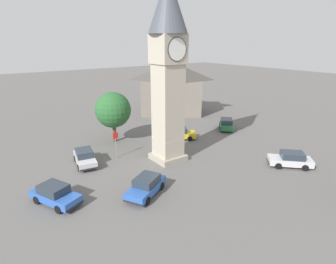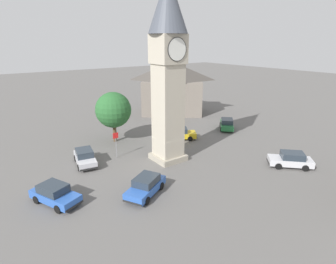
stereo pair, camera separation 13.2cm
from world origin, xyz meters
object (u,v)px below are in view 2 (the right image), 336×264
at_px(car_red_corner, 179,133).
at_px(car_white_side, 55,194).
at_px(pedestrian, 157,120).
at_px(clock_tower, 168,58).
at_px(car_green_alley, 146,186).
at_px(car_blue_kerb, 227,124).
at_px(car_silver_kerb, 85,157).
at_px(tree, 113,110).
at_px(road_sign, 116,141).
at_px(car_black_far, 291,160).
at_px(building_terrace_right, 172,87).

xyz_separation_m(car_red_corner, car_white_side, (-16.69, -5.72, 0.00)).
distance_m(car_white_side, pedestrian, 20.93).
distance_m(clock_tower, car_green_alley, 12.01).
relative_size(car_blue_kerb, pedestrian, 2.44).
height_order(car_silver_kerb, tree, tree).
relative_size(car_white_side, road_sign, 1.59).
height_order(car_white_side, car_black_far, same).
bearing_deg(building_terrace_right, car_black_far, -98.11).
bearing_deg(pedestrian, car_black_far, -80.05).
distance_m(car_red_corner, pedestrian, 6.03).
relative_size(car_blue_kerb, tree, 0.67).
bearing_deg(tree, car_silver_kerb, -141.05).
height_order(car_white_side, tree, tree).
bearing_deg(pedestrian, tree, -166.30).
bearing_deg(building_terrace_right, car_white_side, -144.55).
relative_size(clock_tower, pedestrian, 10.58).
distance_m(car_green_alley, road_sign, 8.35).
relative_size(car_black_far, pedestrian, 2.44).
height_order(car_green_alley, pedestrian, pedestrian).
height_order(car_blue_kerb, car_green_alley, same).
bearing_deg(tree, car_white_side, -134.68).
bearing_deg(building_terrace_right, car_green_alley, -131.37).
relative_size(car_green_alley, building_terrace_right, 0.35).
xyz_separation_m(car_green_alley, building_terrace_right, (17.78, 20.19, 3.68)).
height_order(car_green_alley, road_sign, road_sign).
bearing_deg(car_blue_kerb, car_red_corner, 175.34).
distance_m(clock_tower, tree, 10.74).
height_order(car_silver_kerb, road_sign, road_sign).
height_order(clock_tower, building_terrace_right, clock_tower).
bearing_deg(car_blue_kerb, pedestrian, 138.07).
bearing_deg(building_terrace_right, car_blue_kerb, -86.95).
bearing_deg(road_sign, tree, 66.29).
distance_m(car_blue_kerb, building_terrace_right, 12.65).
relative_size(car_blue_kerb, building_terrace_right, 0.33).
height_order(clock_tower, tree, clock_tower).
height_order(car_blue_kerb, car_black_far, same).
distance_m(car_black_far, road_sign, 17.85).
distance_m(building_terrace_right, road_sign, 20.52).
bearing_deg(car_silver_kerb, tree, 38.95).
xyz_separation_m(car_blue_kerb, road_sign, (-17.07, 0.06, 1.14)).
bearing_deg(road_sign, car_silver_kerb, 173.75).
bearing_deg(car_white_side, pedestrian, 34.03).
xyz_separation_m(car_white_side, road_sign, (7.67, 5.12, 1.14)).
distance_m(car_blue_kerb, car_black_far, 12.83).
height_order(car_blue_kerb, car_white_side, same).
bearing_deg(clock_tower, car_black_far, -44.33).
relative_size(car_red_corner, car_white_side, 0.99).
bearing_deg(clock_tower, car_green_alley, -140.64).
relative_size(clock_tower, building_terrace_right, 1.43).
bearing_deg(tree, clock_tower, -75.93).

